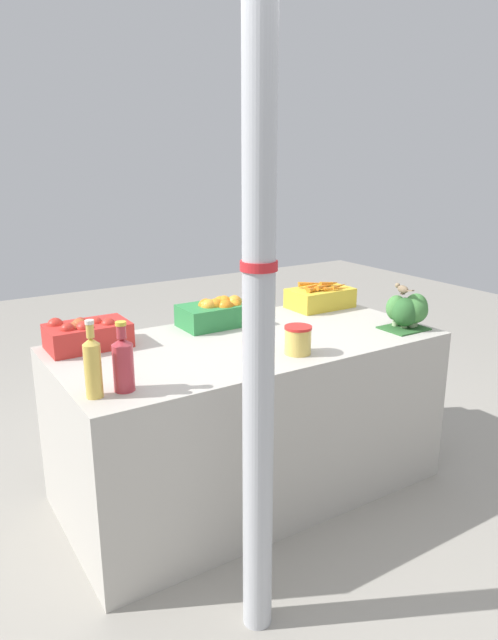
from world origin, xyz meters
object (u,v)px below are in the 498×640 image
Objects in this scene: orange_crate at (217,312)px; sparrow_bird at (402,289)px; carrot_crate at (320,297)px; support_pole at (259,303)px; broccoli_pile at (408,310)px; apple_crate at (86,333)px; pickle_jar at (298,340)px; juice_bottle_ruby at (123,362)px; juice_bottle_golden at (93,365)px.

sparrow_bird is (0.77, -0.56, 0.14)m from orange_crate.
carrot_crate is at bearing 0.27° from orange_crate.
support_pole is 6.58× the size of orange_crate.
carrot_crate is 1.57× the size of broccoli_pile.
pickle_jar is (0.78, -0.59, -0.00)m from apple_crate.
carrot_crate is (1.39, 0.00, -0.01)m from apple_crate.
juice_bottle_ruby is at bearing -93.32° from apple_crate.
apple_crate is 1.25× the size of juice_bottle_golden.
apple_crate is at bearing 159.06° from broccoli_pile.
broccoli_pile is at bearing -109.98° from sparrow_bird.
support_pole is at bearing -52.29° from juice_bottle_golden.
juice_bottle_ruby is at bearing -179.80° from broccoli_pile.
pickle_jar is at bearing -136.03° from carrot_crate.
pickle_jar is at bearing -37.22° from apple_crate.
sparrow_bird is (1.22, 0.53, -0.20)m from support_pole.
apple_crate is 0.60m from juice_bottle_golden.
broccoli_pile is at bearing -35.32° from orange_crate.
apple_crate is at bearing 75.64° from juice_bottle_golden.
broccoli_pile is at bearing 22.04° from support_pole.
support_pole reaches higher than pickle_jar.
orange_crate is 2.87× the size of pickle_jar.
carrot_crate is at bearing 20.67° from juice_bottle_golden.
support_pole is 6.58× the size of apple_crate.
broccoli_pile reaches higher than pickle_jar.
juice_bottle_ruby is 0.81m from pickle_jar.
juice_bottle_golden reaches higher than pickle_jar.
apple_crate is 1.61m from broccoli_pile.
carrot_crate is 1.25× the size of juice_bottle_golden.
juice_bottle_golden reaches higher than carrot_crate.
support_pole is at bearing -157.96° from broccoli_pile.
orange_crate reaches higher than pickle_jar.
orange_crate is at bearing -179.73° from carrot_crate.
sparrow_bird is (0.07, -0.56, 0.15)m from carrot_crate.
orange_crate is 0.93m from juice_bottle_ruby.
sparrow_bird reaches higher than orange_crate.
support_pole is at bearing -77.44° from apple_crate.
apple_crate is 0.98m from pickle_jar.
support_pole reaches higher than broccoli_pile.
orange_crate is (0.45, 1.08, -0.34)m from support_pole.
support_pole is 1.62m from carrot_crate.
support_pole reaches higher than carrot_crate.
broccoli_pile reaches higher than carrot_crate.
carrot_crate is 1.54m from juice_bottle_ruby.
broccoli_pile is 1.83× the size of pickle_jar.
broccoli_pile is (1.26, 0.51, -0.32)m from support_pole.
carrot_crate is (0.70, 0.00, -0.01)m from orange_crate.
broccoli_pile is 0.80× the size of juice_bottle_golden.
broccoli_pile is 0.12m from sparrow_bird.
pickle_jar is at bearing -178.65° from broccoli_pile.
apple_crate is 1.57m from sparrow_bird.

